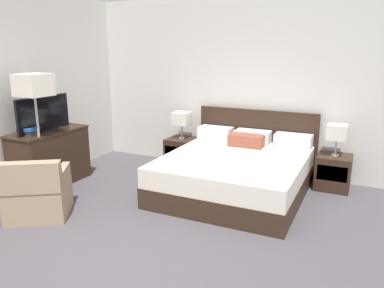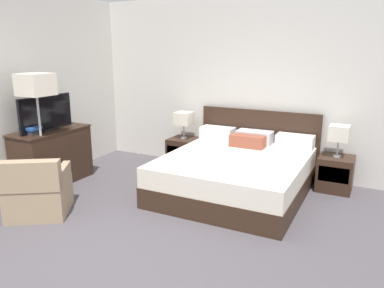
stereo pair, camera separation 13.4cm
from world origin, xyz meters
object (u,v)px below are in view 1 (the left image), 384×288
at_px(tv, 44,114).
at_px(floor_lamp, 34,91).
at_px(nightstand_left, 182,152).
at_px(armchair_by_window, 38,194).
at_px(table_lamp_right, 337,133).
at_px(nightstand_right, 333,172).
at_px(bed, 236,172).
at_px(book_red_cover, 29,134).
at_px(dresser, 50,157).
at_px(book_small_top, 28,129).
at_px(table_lamp_left, 182,119).
at_px(book_blue_cover, 27,131).

distance_m(tv, floor_lamp, 0.52).
height_order(nightstand_left, armchair_by_window, armchair_by_window).
bearing_deg(armchair_by_window, table_lamp_right, 38.91).
distance_m(nightstand_right, tv, 4.30).
relative_size(bed, book_red_cover, 11.13).
relative_size(dresser, floor_lamp, 0.69).
bearing_deg(floor_lamp, dresser, 119.89).
bearing_deg(floor_lamp, book_red_cover, 179.22).
height_order(dresser, floor_lamp, floor_lamp).
bearing_deg(nightstand_right, tv, -156.71).
xyz_separation_m(nightstand_left, floor_lamp, (-1.20, -1.97, 1.20)).
bearing_deg(book_small_top, armchair_by_window, -38.74).
xyz_separation_m(armchair_by_window, floor_lamp, (-0.52, 0.58, 1.17)).
height_order(bed, book_red_cover, bed).
xyz_separation_m(bed, table_lamp_left, (-1.24, 0.74, 0.54)).
height_order(bed, armchair_by_window, bed).
height_order(book_blue_cover, floor_lamp, floor_lamp).
height_order(nightstand_right, armchair_by_window, armchair_by_window).
distance_m(book_small_top, floor_lamp, 0.57).
relative_size(table_lamp_right, armchair_by_window, 0.48).
relative_size(table_lamp_right, tv, 0.49).
height_order(nightstand_left, floor_lamp, floor_lamp).
height_order(table_lamp_left, tv, tv).
bearing_deg(nightstand_right, dresser, -157.28).
bearing_deg(nightstand_right, nightstand_left, 180.00).
bearing_deg(floor_lamp, armchair_by_window, -47.71).
height_order(table_lamp_right, tv, tv).
relative_size(table_lamp_left, floor_lamp, 0.27).
height_order(bed, nightstand_left, bed).
height_order(nightstand_right, book_small_top, book_small_top).
relative_size(bed, armchair_by_window, 2.22).
bearing_deg(tv, book_red_cover, -87.70).
xyz_separation_m(bed, book_small_top, (-2.63, -1.23, 0.62)).
distance_m(dresser, book_blue_cover, 0.57).
height_order(nightstand_right, floor_lamp, floor_lamp).
distance_m(dresser, tv, 0.65).
xyz_separation_m(bed, table_lamp_right, (1.24, 0.74, 0.54)).
distance_m(book_blue_cover, book_small_top, 0.04).
height_order(bed, floor_lamp, floor_lamp).
bearing_deg(book_blue_cover, table_lamp_right, 26.78).
height_order(nightstand_left, table_lamp_left, table_lamp_left).
relative_size(bed, book_blue_cover, 9.87).
bearing_deg(table_lamp_right, book_red_cover, -153.02).
xyz_separation_m(tv, book_small_top, (-0.00, -0.30, -0.16)).
xyz_separation_m(table_lamp_right, floor_lamp, (-3.68, -1.97, 0.61)).
bearing_deg(table_lamp_left, nightstand_right, -0.03).
bearing_deg(table_lamp_left, floor_lamp, -121.29).
relative_size(nightstand_right, armchair_by_window, 0.53).
xyz_separation_m(nightstand_right, armchair_by_window, (-3.15, -2.54, 0.03)).
xyz_separation_m(table_lamp_left, book_blue_cover, (-1.41, -1.97, 0.04)).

